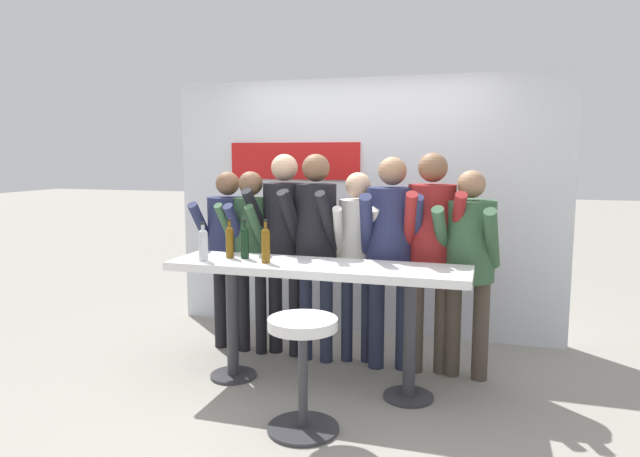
% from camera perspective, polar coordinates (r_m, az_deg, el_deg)
% --- Properties ---
extents(ground_plane, '(40.00, 40.00, 0.00)m').
position_cam_1_polar(ground_plane, '(4.45, -0.32, -15.55)').
color(ground_plane, gray).
extents(back_wall, '(3.82, 0.12, 2.46)m').
position_cam_1_polar(back_wall, '(5.56, 4.11, 2.21)').
color(back_wall, silver).
rests_on(back_wall, ground_plane).
extents(tasting_table, '(2.22, 0.56, 0.94)m').
position_cam_1_polar(tasting_table, '(4.21, -0.33, -5.64)').
color(tasting_table, white).
rests_on(tasting_table, ground_plane).
extents(bar_stool, '(0.46, 0.46, 0.73)m').
position_cam_1_polar(bar_stool, '(3.64, -1.73, -12.59)').
color(bar_stool, '#333338').
rests_on(bar_stool, ground_plane).
extents(person_far_left, '(0.46, 0.54, 1.59)m').
position_cam_1_polar(person_far_left, '(5.09, -9.17, -1.24)').
color(person_far_left, black).
rests_on(person_far_left, ground_plane).
extents(person_left, '(0.39, 0.51, 1.59)m').
position_cam_1_polar(person_left, '(4.95, -6.92, -1.21)').
color(person_left, black).
rests_on(person_left, ground_plane).
extents(person_center_left, '(0.50, 0.60, 1.74)m').
position_cam_1_polar(person_center_left, '(4.87, -3.59, -0.35)').
color(person_center_left, black).
rests_on(person_center_left, ground_plane).
extents(person_center, '(0.43, 0.55, 1.74)m').
position_cam_1_polar(person_center, '(4.70, -0.46, -0.51)').
color(person_center, '#23283D').
rests_on(person_center, ground_plane).
extents(person_center_right, '(0.42, 0.53, 1.59)m').
position_cam_1_polar(person_center_right, '(4.70, 3.77, -1.64)').
color(person_center_right, '#23283D').
rests_on(person_center_right, ground_plane).
extents(person_right, '(0.53, 0.61, 1.72)m').
position_cam_1_polar(person_right, '(4.56, 7.15, -1.20)').
color(person_right, '#23283D').
rests_on(person_right, ground_plane).
extents(person_far_right, '(0.50, 0.61, 1.75)m').
position_cam_1_polar(person_far_right, '(4.53, 11.06, -0.99)').
color(person_far_right, '#473D33').
rests_on(person_far_right, ground_plane).
extents(person_rightmost, '(0.51, 0.58, 1.62)m').
position_cam_1_polar(person_rightmost, '(4.50, 14.67, -2.33)').
color(person_rightmost, '#473D33').
rests_on(person_rightmost, ground_plane).
extents(wine_bottle_0, '(0.06, 0.06, 0.32)m').
position_cam_1_polar(wine_bottle_0, '(4.20, -5.46, -1.51)').
color(wine_bottle_0, brown).
rests_on(wine_bottle_0, tasting_table).
extents(wine_bottle_1, '(0.06, 0.06, 0.30)m').
position_cam_1_polar(wine_bottle_1, '(4.40, -7.54, -1.24)').
color(wine_bottle_1, black).
rests_on(wine_bottle_1, tasting_table).
extents(wine_bottle_2, '(0.06, 0.06, 0.30)m').
position_cam_1_polar(wine_bottle_2, '(4.45, -9.03, -1.19)').
color(wine_bottle_2, brown).
rests_on(wine_bottle_2, tasting_table).
extents(wine_bottle_3, '(0.07, 0.07, 0.29)m').
position_cam_1_polar(wine_bottle_3, '(4.36, -11.60, -1.45)').
color(wine_bottle_3, '#B7BCC1').
rests_on(wine_bottle_3, tasting_table).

